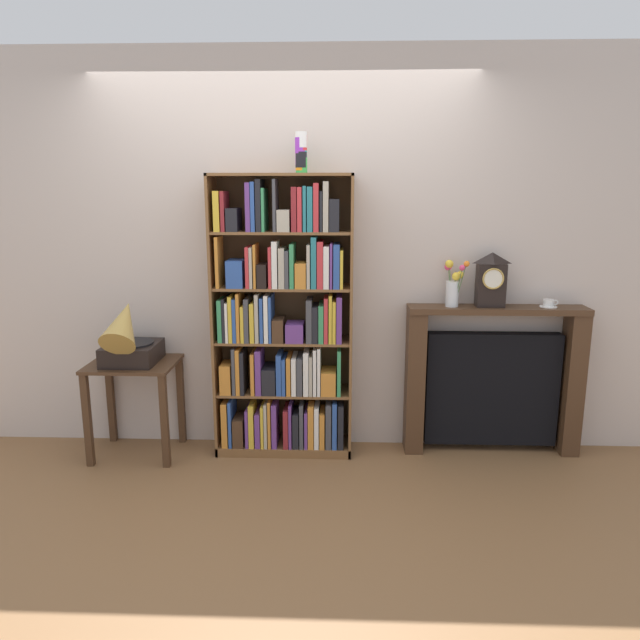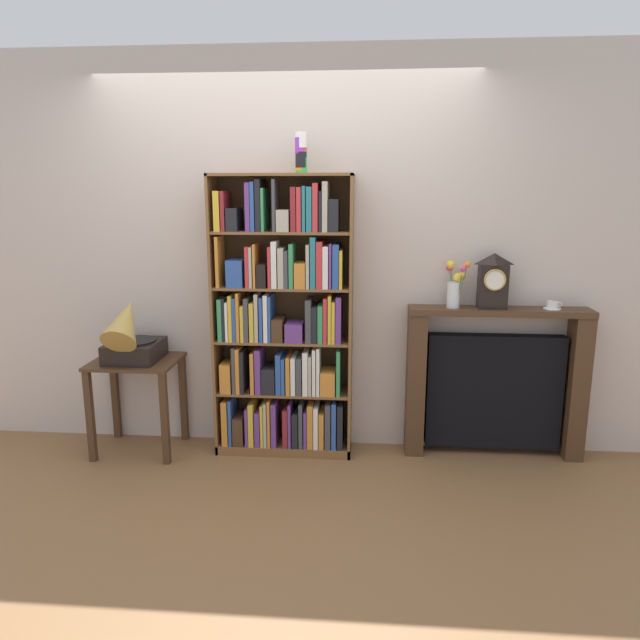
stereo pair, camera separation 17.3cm
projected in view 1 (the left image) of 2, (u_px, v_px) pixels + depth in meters
ground_plane at (283, 458)px, 3.99m from camera, size 8.20×6.40×0.02m
wall_back at (316, 255)px, 3.98m from camera, size 5.20×0.08×2.67m
bookshelf at (284, 330)px, 3.91m from camera, size 0.92×0.29×1.87m
cup_stack at (301, 153)px, 3.65m from camera, size 0.08×0.08×0.25m
side_table_left at (135, 385)px, 3.95m from camera, size 0.57×0.46×0.65m
gramophone at (128, 338)px, 3.81m from camera, size 0.34×0.50×0.49m
fireplace_mantel at (492, 381)px, 4.00m from camera, size 1.17×0.21×1.01m
mantel_clock at (491, 280)px, 3.83m from camera, size 0.18×0.11×0.36m
flower_vase at (453, 285)px, 3.86m from camera, size 0.14×0.15×0.31m
teacup_with_saucer at (549, 304)px, 3.85m from camera, size 0.12×0.11×0.05m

